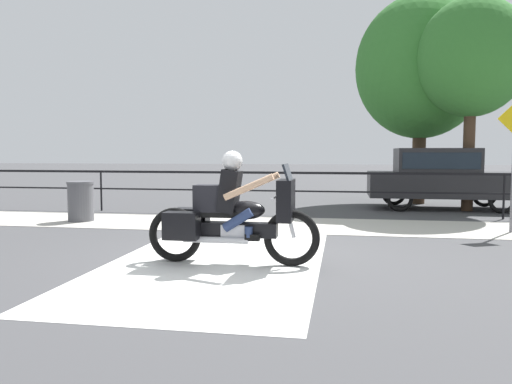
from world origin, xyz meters
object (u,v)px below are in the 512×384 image
object	(u,v)px
trash_bin	(81,201)
tree_behind_sign	(472,58)
tree_behind_car	(421,68)
parked_car	(441,175)
motorcycle	(231,215)

from	to	relation	value
trash_bin	tree_behind_sign	world-z (taller)	tree_behind_sign
tree_behind_car	parked_car	bearing A→B (deg)	-75.33
trash_bin	tree_behind_sign	bearing A→B (deg)	21.87
trash_bin	tree_behind_sign	size ratio (longest dim) A/B	0.16
tree_behind_sign	motorcycle	bearing A→B (deg)	-123.36
trash_bin	tree_behind_car	xyz separation A→B (m)	(8.21, 5.48, 3.68)
motorcycle	trash_bin	world-z (taller)	motorcycle
motorcycle	parked_car	xyz separation A→B (m)	(4.24, 7.70, 0.25)
motorcycle	trash_bin	bearing A→B (deg)	141.56
tree_behind_sign	tree_behind_car	bearing A→B (deg)	120.15
trash_bin	motorcycle	bearing A→B (deg)	-40.40
parked_car	tree_behind_car	xyz separation A→B (m)	(-0.39, 1.48, 3.18)
trash_bin	tree_behind_car	size ratio (longest dim) A/B	0.14
motorcycle	tree_behind_car	world-z (taller)	tree_behind_car
parked_car	trash_bin	xyz separation A→B (m)	(-8.60, -4.00, -0.50)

